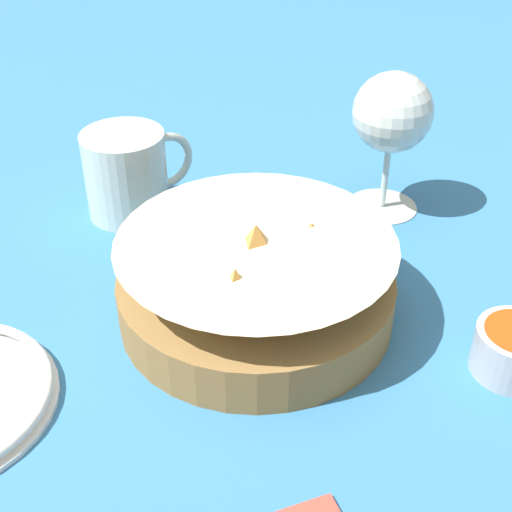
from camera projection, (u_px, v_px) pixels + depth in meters
name	position (u px, v px, depth m)	size (l,w,h in m)	color
ground_plane	(208.00, 318.00, 0.64)	(4.00, 4.00, 0.00)	teal
food_basket	(255.00, 281.00, 0.62)	(0.24, 0.24, 0.10)	olive
wine_glass	(392.00, 117.00, 0.73)	(0.08, 0.08, 0.16)	silver
beer_mug	(128.00, 177.00, 0.76)	(0.13, 0.09, 0.09)	silver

